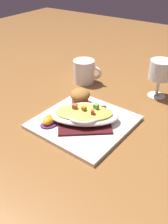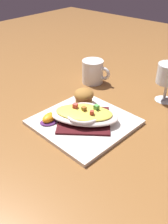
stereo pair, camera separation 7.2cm
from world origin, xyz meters
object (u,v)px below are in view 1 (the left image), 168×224
at_px(square_plate, 84,122).
at_px(coffee_mug, 84,73).
at_px(stemmed_glass, 160,72).
at_px(orange_garnish, 49,121).
at_px(gratin_dish, 84,114).
at_px(muffin, 80,96).

distance_m(square_plate, coffee_mug, 0.28).
bearing_deg(stemmed_glass, coffee_mug, 10.82).
bearing_deg(orange_garnish, gratin_dish, -136.82).
distance_m(square_plate, gratin_dish, 0.03).
xyz_separation_m(square_plate, orange_garnish, (0.07, 0.07, 0.02)).
relative_size(orange_garnish, coffee_mug, 0.62).
bearing_deg(stemmed_glass, gratin_dish, 68.23).
bearing_deg(square_plate, orange_garnish, 43.16).
height_order(gratin_dish, coffee_mug, coffee_mug).
bearing_deg(gratin_dish, stemmed_glass, -111.77).
relative_size(gratin_dish, muffin, 3.56).
height_order(muffin, stemmed_glass, stemmed_glass).
relative_size(muffin, stemmed_glass, 0.49).
relative_size(coffee_mug, stemmed_glass, 0.85).
height_order(gratin_dish, orange_garnish, gratin_dish).
bearing_deg(stemmed_glass, orange_garnish, 62.10).
bearing_deg(orange_garnish, muffin, -92.79).
xyz_separation_m(orange_garnish, stemmed_glass, (-0.19, -0.36, 0.07)).
xyz_separation_m(gratin_dish, orange_garnish, (0.07, 0.07, -0.01)).
distance_m(muffin, coffee_mug, 0.18).
height_order(orange_garnish, coffee_mug, coffee_mug).
bearing_deg(muffin, square_plate, 131.68).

